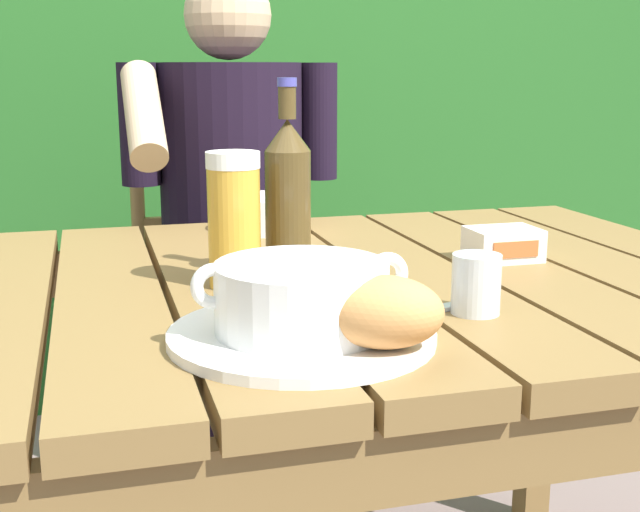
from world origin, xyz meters
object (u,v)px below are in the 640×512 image
Objects in this scene: chair_near_diner at (223,292)px; butter_tub at (503,244)px; water_glass_small at (476,284)px; table_knife at (421,311)px; person_eating at (234,202)px; serving_plate at (302,335)px; beer_glass at (234,220)px; beer_bottle at (288,196)px; soup_bowl at (301,295)px; bread_roll at (383,312)px; diner_bowl at (267,213)px.

chair_near_diner reaches higher than butter_tub.
table_knife is (-0.07, 0.01, -0.03)m from water_glass_small.
person_eating is at bearing 114.08° from butter_tub.
chair_near_diner reaches higher than serving_plate.
butter_tub is at bearing 45.67° from table_knife.
butter_tub is at bearing 5.85° from beer_glass.
beer_glass is at bearing 96.54° from serving_plate.
beer_glass is at bearing -158.66° from beer_bottle.
soup_bowl is at bearing -94.73° from chair_near_diner.
person_eating is at bearing -90.81° from chair_near_diner.
bread_roll is (0.07, -0.08, 0.04)m from serving_plate.
chair_near_diner reaches higher than bread_roll.
table_knife is (-0.23, -0.24, -0.02)m from butter_tub.
butter_tub is 0.45m from diner_bowl.
bread_roll is (-0.03, -1.05, 0.05)m from person_eating.
butter_tub is at bearing -65.92° from person_eating.
chair_near_diner is at bearing 82.22° from beer_glass.
chair_near_diner is at bearing 89.19° from person_eating.
beer_glass is 0.66× the size of beer_bottle.
water_glass_small is at bearing 36.25° from bread_roll.
chair_near_diner is 3.45× the size of beer_bottle.
butter_tub is at bearing -48.06° from diner_bowl.
diner_bowl is at bearing 87.44° from bread_roll.
soup_bowl is 1.57× the size of bread_roll.
bread_roll is at bearing -143.75° from water_glass_small.
bread_roll is 0.71m from diner_bowl.
butter_tub reaches higher than serving_plate.
water_glass_small is 0.60m from diner_bowl.
table_knife is at bearing 170.33° from water_glass_small.
soup_bowl is at bearing -169.29° from water_glass_small.
water_glass_small is (0.13, -1.13, 0.30)m from chair_near_diner.
water_glass_small reaches higher than table_knife.
chair_near_diner reaches higher than water_glass_small.
person_eating is at bearing 84.47° from soup_bowl.
person_eating is 11.66× the size of butter_tub.
serving_plate is 0.24m from water_glass_small.
person_eating is 0.98m from soup_bowl.
serving_plate is 0.50m from butter_tub.
beer_glass is (-0.09, 0.33, 0.04)m from bread_roll.
beer_bottle is 0.31m from water_glass_small.
chair_near_diner is at bearing 85.27° from soup_bowl.
person_eating reaches higher than diner_bowl.
person_eating is 0.75m from butter_tub.
diner_bowl is at bearing 81.23° from serving_plate.
table_knife is 0.58m from diner_bowl.
butter_tub is (0.40, 0.29, -0.03)m from soup_bowl.
soup_bowl is 0.64m from diner_bowl.
beer_glass is 1.73× the size of butter_tub.
serving_plate is 1.60× the size of beer_glass.
beer_bottle is (0.05, 0.28, 0.07)m from soup_bowl.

